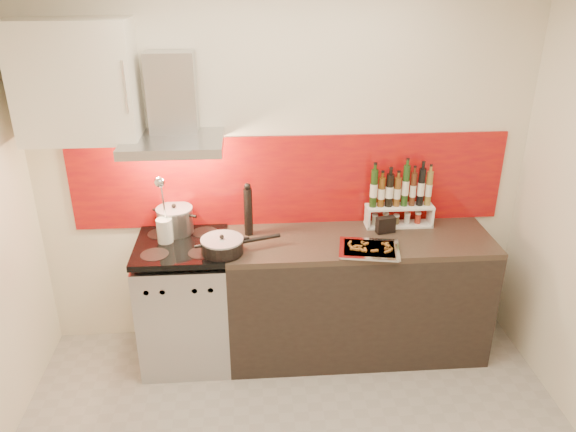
{
  "coord_description": "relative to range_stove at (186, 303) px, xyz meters",
  "views": [
    {
      "loc": [
        -0.24,
        -2.24,
        2.6
      ],
      "look_at": [
        0.0,
        0.95,
        1.15
      ],
      "focal_mm": 35.0,
      "sensor_mm": 36.0,
      "label": 1
    }
  ],
  "objects": [
    {
      "name": "saute_pan",
      "position": [
        0.29,
        -0.14,
        0.52
      ],
      "size": [
        0.51,
        0.27,
        0.13
      ],
      "color": "black",
      "rests_on": "range_stove"
    },
    {
      "name": "stock_pot",
      "position": [
        -0.05,
        0.17,
        0.56
      ],
      "size": [
        0.25,
        0.25,
        0.21
      ],
      "color": "#B7B7BA",
      "rests_on": "range_stove"
    },
    {
      "name": "counter",
      "position": [
        1.2,
        0.0,
        0.01
      ],
      "size": [
        1.8,
        0.6,
        0.9
      ],
      "color": "black",
      "rests_on": "ground"
    },
    {
      "name": "utensil_jar",
      "position": [
        -0.1,
        0.02,
        0.6
      ],
      "size": [
        0.1,
        0.16,
        0.49
      ],
      "color": "silver",
      "rests_on": "range_stove"
    },
    {
      "name": "range_stove",
      "position": [
        0.0,
        0.0,
        0.0
      ],
      "size": [
        0.6,
        0.6,
        0.91
      ],
      "color": "#B7B7BA",
      "rests_on": "ground"
    },
    {
      "name": "caddy_box",
      "position": [
        1.39,
        0.08,
        0.52
      ],
      "size": [
        0.14,
        0.08,
        0.11
      ],
      "primitive_type": "cube",
      "rotation": [
        0.0,
        0.0,
        0.21
      ],
      "color": "black",
      "rests_on": "counter"
    },
    {
      "name": "range_hood",
      "position": [
        0.0,
        0.14,
        1.3
      ],
      "size": [
        0.62,
        0.5,
        0.61
      ],
      "color": "#B7B7BA",
      "rests_on": "back_wall"
    },
    {
      "name": "upper_cabinet",
      "position": [
        -0.55,
        0.13,
        1.51
      ],
      "size": [
        0.7,
        0.35,
        0.72
      ],
      "primitive_type": "cube",
      "color": "white",
      "rests_on": "back_wall"
    },
    {
      "name": "baking_tray",
      "position": [
        1.22,
        -0.18,
        0.47
      ],
      "size": [
        0.43,
        0.36,
        0.03
      ],
      "color": "silver",
      "rests_on": "counter"
    },
    {
      "name": "back_wall",
      "position": [
        0.7,
        0.3,
        0.86
      ],
      "size": [
        3.4,
        0.02,
        2.6
      ],
      "primitive_type": "cube",
      "color": "silver",
      "rests_on": "ground"
    },
    {
      "name": "backsplash",
      "position": [
        0.75,
        0.29,
        0.78
      ],
      "size": [
        3.0,
        0.02,
        0.64
      ],
      "primitive_type": "cube",
      "color": "maroon",
      "rests_on": "back_wall"
    },
    {
      "name": "step_shelf",
      "position": [
        1.5,
        0.18,
        0.66
      ],
      "size": [
        0.47,
        0.13,
        0.45
      ],
      "color": "white",
      "rests_on": "counter"
    },
    {
      "name": "pepper_mill",
      "position": [
        0.45,
        0.12,
        0.64
      ],
      "size": [
        0.06,
        0.06,
        0.38
      ],
      "color": "black",
      "rests_on": "counter"
    }
  ]
}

